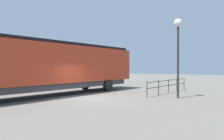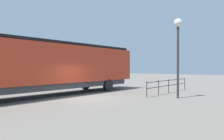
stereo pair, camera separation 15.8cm
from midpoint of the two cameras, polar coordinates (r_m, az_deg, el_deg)
ground_plane at (r=16.52m, az=-6.04°, el=-6.91°), size 120.00×120.00×0.00m
locomotive at (r=18.33m, az=-15.43°, el=1.07°), size 3.14×18.99×4.12m
lamp_post at (r=17.16m, az=15.65°, el=7.54°), size 0.59×0.59×5.61m
platform_fence at (r=20.31m, az=13.45°, el=-3.38°), size 0.05×7.62×1.16m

